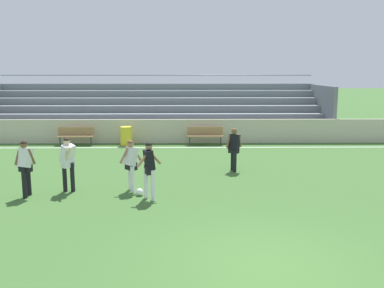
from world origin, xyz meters
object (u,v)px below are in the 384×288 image
player_dark_overlapping (234,146)px  player_white_on_ball (68,159)px  player_dark_wide_right (149,166)px  bench_far_left (76,134)px  bench_far_right (205,134)px  soccer_ball (140,192)px  player_white_wide_left (131,161)px  bleacher_stand (154,108)px  player_white_trailing_run (25,163)px  trash_bin (126,136)px

player_dark_overlapping → player_white_on_ball: 6.00m
player_dark_wide_right → bench_far_left: bearing=116.4°
bench_far_right → soccer_ball: (-2.35, -8.69, -0.44)m
bench_far_right → player_white_on_ball: 9.43m
player_dark_wide_right → player_white_wide_left: player_dark_wide_right is taller
bleacher_stand → bench_far_left: (-3.67, -3.77, -0.96)m
bench_far_left → player_white_wide_left: (3.85, -8.19, 0.40)m
player_dark_wide_right → player_white_trailing_run: 3.69m
bleacher_stand → player_white_on_ball: bearing=-98.3°
bench_far_left → player_dark_wide_right: 10.11m
bleacher_stand → trash_bin: bearing=-105.8°
soccer_ball → player_white_wide_left: bearing=121.5°
player_dark_overlapping → soccer_ball: player_dark_overlapping is taller
player_white_on_ball → bench_far_right: bearing=60.8°
player_dark_wide_right → player_white_trailing_run: bearing=175.2°
bench_far_left → player_white_trailing_run: 8.79m
player_white_trailing_run → soccer_ball: (3.34, 0.05, -0.90)m
bleacher_stand → bench_far_right: (2.83, -3.77, -0.96)m
bench_far_left → player_dark_wide_right: bearing=-63.6°
bench_far_left → player_white_on_ball: (1.92, -8.22, 0.47)m
trash_bin → player_white_on_ball: size_ratio=0.56×
player_white_wide_left → soccer_ball: (0.31, -0.50, -0.84)m
trash_bin → player_dark_overlapping: bearing=-48.8°
trash_bin → soccer_ball: trash_bin is taller
bleacher_stand → bench_far_right: 4.81m
player_dark_wide_right → player_dark_overlapping: 4.46m
bleacher_stand → bench_far_right: bearing=-53.1°
trash_bin → player_dark_overlapping: 7.24m
bench_far_left → bench_far_right: size_ratio=1.00×
player_white_wide_left → player_white_trailing_run: bearing=-169.8°
player_dark_wide_right → player_white_wide_left: size_ratio=1.05×
trash_bin → player_white_on_ball: bearing=-94.6°
bleacher_stand → player_white_wide_left: 11.98m
player_white_wide_left → player_white_on_ball: size_ratio=0.95×
player_dark_overlapping → player_white_on_ball: bearing=-154.2°
player_dark_wide_right → bleacher_stand: bearing=93.6°
bench_far_left → trash_bin: bearing=-3.8°
bleacher_stand → player_white_trailing_run: bearing=-102.9°
bench_far_right → soccer_ball: bench_far_right is taller
trash_bin → player_dark_overlapping: size_ratio=0.59×
soccer_ball → player_white_trailing_run: bearing=-179.2°
bleacher_stand → trash_bin: bleacher_stand is taller
bench_far_left → trash_bin: trash_bin is taller
player_white_wide_left → player_white_trailing_run: 3.09m
bleacher_stand → player_white_trailing_run: bleacher_stand is taller
bleacher_stand → player_white_trailing_run: 12.84m
player_dark_wide_right → player_white_wide_left: bearing=126.6°
bench_far_left → player_dark_overlapping: 9.23m
bench_far_right → player_dark_overlapping: player_dark_overlapping is taller
player_white_on_ball → trash_bin: bearing=85.4°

